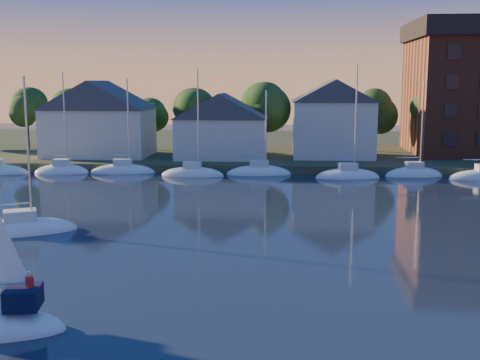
# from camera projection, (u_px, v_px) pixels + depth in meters

# --- Properties ---
(shoreline_land) EXTENTS (160.00, 50.00, 2.00)m
(shoreline_land) POSITION_uv_depth(u_px,v_px,m) (272.00, 150.00, 93.39)
(shoreline_land) COLOR #333C23
(shoreline_land) RESTS_ON ground
(wooden_dock) EXTENTS (120.00, 3.00, 1.00)m
(wooden_dock) POSITION_uv_depth(u_px,v_px,m) (268.00, 172.00, 70.76)
(wooden_dock) COLOR brown
(wooden_dock) RESTS_ON ground
(clubhouse_west) EXTENTS (13.65, 9.45, 9.64)m
(clubhouse_west) POSITION_uv_depth(u_px,v_px,m) (99.00, 118.00, 77.36)
(clubhouse_west) COLOR silver
(clubhouse_west) RESTS_ON shoreline_land
(clubhouse_centre) EXTENTS (11.55, 8.40, 8.08)m
(clubhouse_centre) POSITION_uv_depth(u_px,v_px,m) (222.00, 125.00, 75.30)
(clubhouse_centre) COLOR silver
(clubhouse_centre) RESTS_ON shoreline_land
(clubhouse_east) EXTENTS (10.50, 8.40, 9.80)m
(clubhouse_east) POSITION_uv_depth(u_px,v_px,m) (333.00, 118.00, 76.08)
(clubhouse_east) COLOR silver
(clubhouse_east) RESTS_ON shoreline_land
(tree_line) EXTENTS (93.40, 5.40, 8.90)m
(tree_line) POSITION_uv_depth(u_px,v_px,m) (286.00, 107.00, 80.27)
(tree_line) COLOR #3B2B1A
(tree_line) RESTS_ON shoreline_land
(moored_fleet) EXTENTS (87.50, 2.40, 12.05)m
(moored_fleet) POSITION_uv_depth(u_px,v_px,m) (267.00, 175.00, 67.79)
(moored_fleet) COLOR white
(moored_fleet) RESTS_ON ground
(drifting_sailboat_left) EXTENTS (8.08, 5.59, 12.00)m
(drifting_sailboat_left) POSITION_uv_depth(u_px,v_px,m) (21.00, 232.00, 42.13)
(drifting_sailboat_left) COLOR white
(drifting_sailboat_left) RESTS_ON ground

